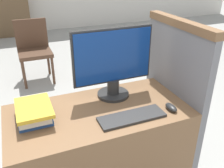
{
  "coord_description": "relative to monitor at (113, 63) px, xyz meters",
  "views": [
    {
      "loc": [
        -0.43,
        -0.97,
        1.57
      ],
      "look_at": [
        0.08,
        0.26,
        0.91
      ],
      "focal_mm": 40.0,
      "sensor_mm": 36.0,
      "label": 1
    }
  ],
  "objects": [
    {
      "name": "mouse",
      "position": [
        0.27,
        -0.31,
        -0.22
      ],
      "size": [
        0.05,
        0.1,
        0.04
      ],
      "color": "#262626",
      "rests_on": "desk"
    },
    {
      "name": "desk",
      "position": [
        -0.16,
        -0.15,
        -0.6
      ],
      "size": [
        1.13,
        0.58,
        0.72
      ],
      "color": "brown",
      "rests_on": "ground_plane"
    },
    {
      "name": "carrel_divider",
      "position": [
        0.43,
        -0.1,
        -0.34
      ],
      "size": [
        0.07,
        0.68,
        1.23
      ],
      "color": "slate",
      "rests_on": "ground_plane"
    },
    {
      "name": "book_stack",
      "position": [
        -0.54,
        -0.11,
        -0.19
      ],
      "size": [
        0.2,
        0.28,
        0.09
      ],
      "color": "#285199",
      "rests_on": "desk"
    },
    {
      "name": "far_chair",
      "position": [
        -0.33,
        2.09,
        -0.48
      ],
      "size": [
        0.44,
        0.44,
        0.85
      ],
      "rotation": [
        0.0,
        0.0,
        0.05
      ],
      "color": "#4C3323",
      "rests_on": "ground_plane"
    },
    {
      "name": "keyboard",
      "position": [
        -0.0,
        -0.3,
        -0.23
      ],
      "size": [
        0.41,
        0.13,
        0.02
      ],
      "color": "#2D2D2D",
      "rests_on": "desk"
    },
    {
      "name": "monitor",
      "position": [
        0.0,
        0.0,
        0.0
      ],
      "size": [
        0.55,
        0.22,
        0.47
      ],
      "color": "#282828",
      "rests_on": "desk"
    }
  ]
}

